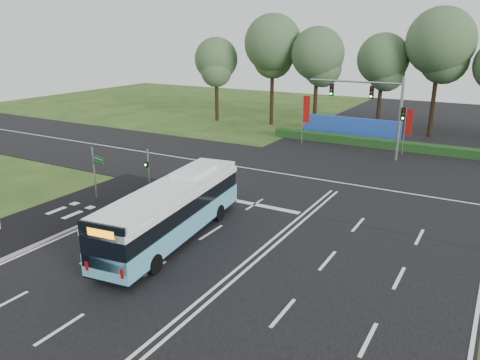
# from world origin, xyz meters

# --- Properties ---
(ground) EXTENTS (120.00, 120.00, 0.00)m
(ground) POSITION_xyz_m (0.00, 0.00, 0.00)
(ground) COLOR #254517
(ground) RESTS_ON ground
(road_main) EXTENTS (20.00, 120.00, 0.04)m
(road_main) POSITION_xyz_m (0.00, 0.00, 0.02)
(road_main) COLOR black
(road_main) RESTS_ON ground
(road_cross) EXTENTS (120.00, 14.00, 0.05)m
(road_cross) POSITION_xyz_m (0.00, 12.00, 0.03)
(road_cross) COLOR black
(road_cross) RESTS_ON ground
(bike_path) EXTENTS (5.00, 18.00, 0.06)m
(bike_path) POSITION_xyz_m (-12.50, -3.00, 0.03)
(bike_path) COLOR black
(bike_path) RESTS_ON ground
(kerb_strip) EXTENTS (0.25, 18.00, 0.12)m
(kerb_strip) POSITION_xyz_m (-10.10, -3.00, 0.06)
(kerb_strip) COLOR gray
(kerb_strip) RESTS_ON ground
(city_bus) EXTENTS (3.75, 11.47, 3.23)m
(city_bus) POSITION_xyz_m (-4.53, -1.64, 1.63)
(city_bus) COLOR #53A2C1
(city_bus) RESTS_ON ground
(pedestrian_signal) EXTENTS (0.25, 0.40, 3.11)m
(pedestrian_signal) POSITION_xyz_m (-10.32, 3.22, 1.70)
(pedestrian_signal) COLOR gray
(pedestrian_signal) RESTS_ON ground
(street_sign) EXTENTS (1.30, 0.43, 3.44)m
(street_sign) POSITION_xyz_m (-12.51, 0.82, 2.20)
(street_sign) COLOR gray
(street_sign) RESTS_ON ground
(banner_flag_left) EXTENTS (0.71, 0.10, 4.79)m
(banner_flag_left) POSITION_xyz_m (-7.12, 22.35, 3.11)
(banner_flag_left) COLOR gray
(banner_flag_left) RESTS_ON ground
(banner_flag_mid) EXTENTS (0.62, 0.15, 4.22)m
(banner_flag_mid) POSITION_xyz_m (2.32, 22.50, 2.77)
(banner_flag_mid) COLOR gray
(banner_flag_mid) RESTS_ON ground
(traffic_light_gantry) EXTENTS (8.41, 0.28, 7.00)m
(traffic_light_gantry) POSITION_xyz_m (0.21, 20.50, 4.66)
(traffic_light_gantry) COLOR gray
(traffic_light_gantry) RESTS_ON ground
(hedge) EXTENTS (22.00, 1.20, 0.80)m
(hedge) POSITION_xyz_m (0.00, 24.50, 0.40)
(hedge) COLOR #183C16
(hedge) RESTS_ON ground
(blue_hoarding) EXTENTS (10.00, 0.30, 2.20)m
(blue_hoarding) POSITION_xyz_m (-4.00, 27.00, 1.10)
(blue_hoarding) COLOR blue
(blue_hoarding) RESTS_ON ground
(eucalyptus_row) EXTENTS (48.51, 8.93, 12.92)m
(eucalyptus_row) POSITION_xyz_m (-0.66, 31.00, 8.35)
(eucalyptus_row) COLOR black
(eucalyptus_row) RESTS_ON ground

